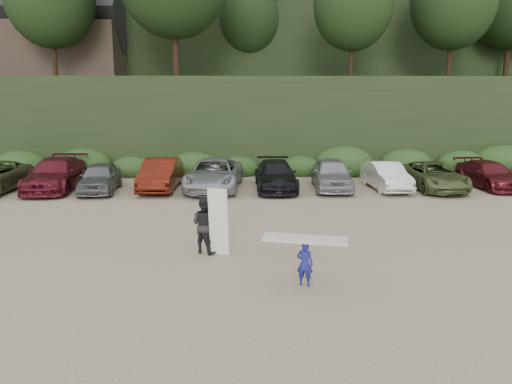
{
  "coord_description": "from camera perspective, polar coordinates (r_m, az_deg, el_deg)",
  "views": [
    {
      "loc": [
        0.85,
        -15.78,
        5.14
      ],
      "look_at": [
        1.49,
        3.0,
        1.3
      ],
      "focal_mm": 35.0,
      "sensor_mm": 36.0,
      "label": 1
    }
  ],
  "objects": [
    {
      "name": "ground",
      "position": [
        16.62,
        -4.83,
        -6.51
      ],
      "size": [
        120.0,
        120.0,
        0.0
      ],
      "primitive_type": "plane",
      "color": "tan",
      "rests_on": "ground"
    },
    {
      "name": "hillside_backdrop",
      "position": [
        52.08,
        -3.34,
        18.23
      ],
      "size": [
        90.0,
        41.5,
        28.0
      ],
      "color": "black",
      "rests_on": "ground"
    },
    {
      "name": "parked_cars",
      "position": [
        26.22,
        -5.56,
        1.88
      ],
      "size": [
        36.39,
        6.53,
        1.64
      ],
      "color": "#AAAAAF",
      "rests_on": "ground"
    },
    {
      "name": "child_surfer",
      "position": [
        13.37,
        5.63,
        -6.95
      ],
      "size": [
        2.31,
        1.13,
        1.34
      ],
      "color": "navy",
      "rests_on": "ground"
    },
    {
      "name": "adult_surfer",
      "position": [
        16.02,
        -5.76,
        -3.71
      ],
      "size": [
        1.37,
        1.08,
        2.18
      ],
      "color": "black",
      "rests_on": "ground"
    }
  ]
}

